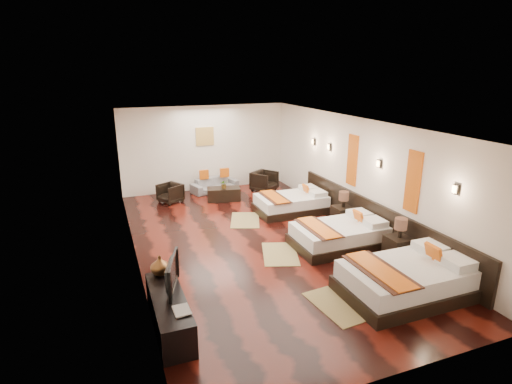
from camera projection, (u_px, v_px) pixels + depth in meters
name	position (u px, v px, depth m)	size (l,w,h in m)	color
floor	(257.00, 242.00, 9.66)	(5.50, 9.50, 0.01)	black
ceiling	(257.00, 123.00, 8.84)	(5.50, 9.50, 0.01)	white
back_wall	(205.00, 148.00, 13.49)	(5.50, 0.01, 2.80)	silver
left_wall	(132.00, 199.00, 8.30)	(0.01, 9.50, 2.80)	silver
right_wall	(359.00, 174.00, 10.20)	(0.01, 9.50, 2.80)	silver
headboard_panel	(374.00, 220.00, 9.75)	(0.08, 6.60, 0.90)	black
bed_near	(408.00, 279.00, 7.34)	(2.35, 1.48, 0.90)	black
bed_mid	(340.00, 235.00, 9.36)	(2.11, 1.33, 0.81)	black
bed_far	(292.00, 203.00, 11.60)	(2.00, 1.25, 0.76)	black
nightstand_a	(398.00, 246.00, 8.63)	(0.49, 0.49, 0.96)	black
nightstand_b	(343.00, 214.00, 10.54)	(0.47, 0.47, 0.93)	black
jute_mat_near	(338.00, 305.00, 7.08)	(0.75, 1.20, 0.01)	olive
jute_mat_mid	(280.00, 254.00, 9.02)	(0.75, 1.20, 0.01)	olive
jute_mat_far	(245.00, 220.00, 11.02)	(0.75, 1.20, 0.01)	olive
tv_console	(169.00, 312.00, 6.40)	(0.50, 1.80, 0.55)	black
tv	(168.00, 274.00, 6.48)	(0.92, 0.12, 0.53)	black
book	(174.00, 312.00, 5.89)	(0.24, 0.32, 0.03)	black
figurine	(160.00, 265.00, 6.96)	(0.33, 0.33, 0.34)	brown
sofa	(215.00, 184.00, 13.56)	(1.57, 0.61, 0.46)	gray
armchair_left	(170.00, 193.00, 12.42)	(0.62, 0.64, 0.58)	black
armchair_right	(264.00, 181.00, 13.55)	(0.72, 0.74, 0.67)	black
coffee_table	(224.00, 194.00, 12.63)	(1.00, 0.50, 0.40)	black
table_plant	(224.00, 184.00, 12.50)	(0.24, 0.21, 0.27)	#2F5D1F
orange_panel_a	(413.00, 182.00, 8.41)	(0.04, 0.40, 1.30)	#D86014
orange_panel_b	(352.00, 160.00, 10.38)	(0.04, 0.40, 1.30)	#D86014
sconce_near	(456.00, 189.00, 7.38)	(0.07, 0.12, 0.18)	black
sconce_mid	(379.00, 164.00, 9.34)	(0.07, 0.12, 0.18)	black
sconce_far	(329.00, 147.00, 11.30)	(0.07, 0.12, 0.18)	black
sconce_lounge	(314.00, 142.00, 12.11)	(0.07, 0.12, 0.18)	black
gold_artwork	(205.00, 136.00, 13.35)	(0.60, 0.04, 0.60)	#AD873F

